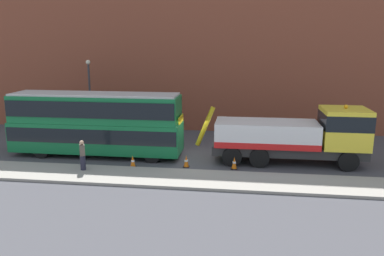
{
  "coord_description": "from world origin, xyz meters",
  "views": [
    {
      "loc": [
        2.78,
        -23.32,
        7.21
      ],
      "look_at": [
        -0.31,
        -0.39,
        2.0
      ],
      "focal_mm": 35.8,
      "sensor_mm": 36.0,
      "label": 1
    }
  ],
  "objects_px": {
    "traffic_cone_midway": "(186,162)",
    "street_lamp": "(90,90)",
    "pedestrian_onlooker": "(83,156)",
    "traffic_cone_near_truck": "(234,163)",
    "recovery_tow_truck": "(296,135)",
    "traffic_cone_near_bus": "(133,162)",
    "double_decker_bus": "(96,122)"
  },
  "relations": [
    {
      "from": "traffic_cone_midway",
      "to": "street_lamp",
      "type": "height_order",
      "value": "street_lamp"
    },
    {
      "from": "pedestrian_onlooker",
      "to": "traffic_cone_near_truck",
      "type": "height_order",
      "value": "pedestrian_onlooker"
    },
    {
      "from": "traffic_cone_midway",
      "to": "street_lamp",
      "type": "xyz_separation_m",
      "value": [
        -9.05,
        8.01,
        3.13
      ]
    },
    {
      "from": "recovery_tow_truck",
      "to": "traffic_cone_near_bus",
      "type": "distance_m",
      "value": 9.88
    },
    {
      "from": "traffic_cone_near_truck",
      "to": "street_lamp",
      "type": "height_order",
      "value": "street_lamp"
    },
    {
      "from": "traffic_cone_near_bus",
      "to": "street_lamp",
      "type": "relative_size",
      "value": 0.12
    },
    {
      "from": "pedestrian_onlooker",
      "to": "traffic_cone_midway",
      "type": "distance_m",
      "value": 5.92
    },
    {
      "from": "pedestrian_onlooker",
      "to": "street_lamp",
      "type": "relative_size",
      "value": 0.29
    },
    {
      "from": "traffic_cone_midway",
      "to": "traffic_cone_near_bus",
      "type": "bearing_deg",
      "value": -171.58
    },
    {
      "from": "traffic_cone_midway",
      "to": "pedestrian_onlooker",
      "type": "bearing_deg",
      "value": -163.27
    },
    {
      "from": "recovery_tow_truck",
      "to": "double_decker_bus",
      "type": "distance_m",
      "value": 12.53
    },
    {
      "from": "street_lamp",
      "to": "recovery_tow_truck",
      "type": "bearing_deg",
      "value": -22.35
    },
    {
      "from": "double_decker_bus",
      "to": "traffic_cone_midway",
      "type": "relative_size",
      "value": 15.35
    },
    {
      "from": "recovery_tow_truck",
      "to": "street_lamp",
      "type": "distance_m",
      "value": 16.83
    },
    {
      "from": "traffic_cone_near_bus",
      "to": "street_lamp",
      "type": "bearing_deg",
      "value": 125.02
    },
    {
      "from": "traffic_cone_near_bus",
      "to": "traffic_cone_near_truck",
      "type": "bearing_deg",
      "value": 4.77
    },
    {
      "from": "double_decker_bus",
      "to": "traffic_cone_near_bus",
      "type": "height_order",
      "value": "double_decker_bus"
    },
    {
      "from": "traffic_cone_near_bus",
      "to": "recovery_tow_truck",
      "type": "bearing_deg",
      "value": 12.46
    },
    {
      "from": "pedestrian_onlooker",
      "to": "double_decker_bus",
      "type": "bearing_deg",
      "value": 68.85
    },
    {
      "from": "pedestrian_onlooker",
      "to": "traffic_cone_midway",
      "type": "relative_size",
      "value": 2.38
    },
    {
      "from": "double_decker_bus",
      "to": "pedestrian_onlooker",
      "type": "relative_size",
      "value": 6.46
    },
    {
      "from": "traffic_cone_near_truck",
      "to": "double_decker_bus",
      "type": "bearing_deg",
      "value": 169.71
    },
    {
      "from": "traffic_cone_near_bus",
      "to": "traffic_cone_near_truck",
      "type": "xyz_separation_m",
      "value": [
        5.92,
        0.49,
        0.0
      ]
    },
    {
      "from": "traffic_cone_near_truck",
      "to": "street_lamp",
      "type": "relative_size",
      "value": 0.12
    },
    {
      "from": "recovery_tow_truck",
      "to": "pedestrian_onlooker",
      "type": "bearing_deg",
      "value": -164.53
    },
    {
      "from": "traffic_cone_midway",
      "to": "traffic_cone_near_truck",
      "type": "bearing_deg",
      "value": 0.68
    },
    {
      "from": "recovery_tow_truck",
      "to": "street_lamp",
      "type": "xyz_separation_m",
      "value": [
        -15.48,
        6.37,
        1.71
      ]
    },
    {
      "from": "double_decker_bus",
      "to": "traffic_cone_near_truck",
      "type": "distance_m",
      "value": 9.24
    },
    {
      "from": "recovery_tow_truck",
      "to": "traffic_cone_midway",
      "type": "bearing_deg",
      "value": -165.64
    },
    {
      "from": "recovery_tow_truck",
      "to": "traffic_cone_midway",
      "type": "height_order",
      "value": "recovery_tow_truck"
    },
    {
      "from": "recovery_tow_truck",
      "to": "traffic_cone_near_truck",
      "type": "distance_m",
      "value": 4.21
    },
    {
      "from": "double_decker_bus",
      "to": "street_lamp",
      "type": "bearing_deg",
      "value": 114.93
    }
  ]
}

